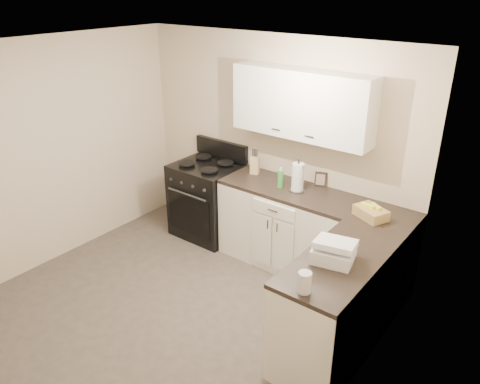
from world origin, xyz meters
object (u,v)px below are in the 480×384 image
Objects in this scene: knife_block at (255,165)px; paper_towel at (298,177)px; wicker_basket at (371,213)px; countertop_grill at (334,254)px; stove at (207,201)px.

paper_towel is (0.65, -0.12, 0.05)m from knife_block.
wicker_basket is 0.88m from countertop_grill.
countertop_grill reaches higher than wicker_basket.
countertop_grill is (2.21, -0.96, 0.54)m from stove.
wicker_basket is 0.95× the size of countertop_grill.
stove is 0.87m from knife_block.
paper_towel reaches higher than stove.
knife_block reaches higher than countertop_grill.
paper_towel is 0.97× the size of countertop_grill.
wicker_basket is (2.15, -0.08, 0.53)m from stove.
paper_towel is (1.27, 0.02, 0.63)m from stove.
paper_towel reaches higher than knife_block.
knife_block reaches higher than wicker_basket.
stove is 3.16× the size of wicker_basket.
stove is 2.22m from wicker_basket.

